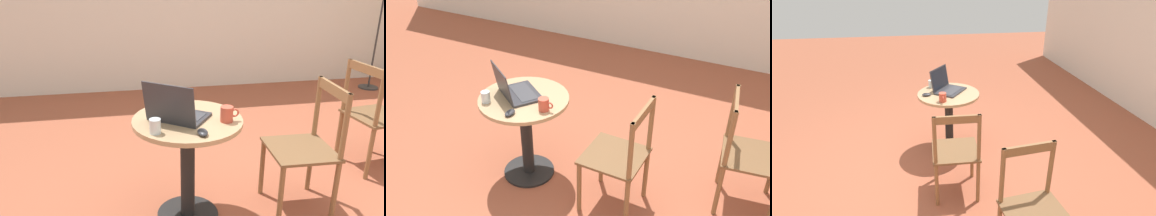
# 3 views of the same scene
# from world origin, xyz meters

# --- Properties ---
(cafe_table_near) EXTENTS (0.71, 0.71, 0.74)m
(cafe_table_near) POSITION_xyz_m (-0.52, 0.27, 0.53)
(cafe_table_near) COLOR black
(cafe_table_near) RESTS_ON ground_plane
(chair_near_right) EXTENTS (0.45, 0.45, 0.93)m
(chair_near_right) POSITION_xyz_m (0.32, 0.24, 0.47)
(chair_near_right) COLOR brown
(chair_near_right) RESTS_ON ground_plane
(chair_mid_left) EXTENTS (0.49, 0.49, 0.93)m
(chair_mid_left) POSITION_xyz_m (1.14, 0.70, 0.47)
(chair_mid_left) COLOR brown
(chair_mid_left) RESTS_ON ground_plane
(laptop) EXTENTS (0.45, 0.44, 0.27)m
(laptop) POSITION_xyz_m (-0.59, 0.26, 0.80)
(laptop) COLOR #2D2D33
(laptop) RESTS_ON cafe_table_near
(mouse) EXTENTS (0.06, 0.10, 0.03)m
(mouse) POSITION_xyz_m (-0.47, 0.01, 0.76)
(mouse) COLOR #2D2D33
(mouse) RESTS_ON cafe_table_near
(mug) EXTENTS (0.12, 0.08, 0.10)m
(mug) POSITION_xyz_m (-0.28, 0.18, 0.79)
(mug) COLOR #C64C38
(mug) RESTS_ON cafe_table_near
(drinking_glass) EXTENTS (0.07, 0.07, 0.09)m
(drinking_glass) POSITION_xyz_m (-0.74, 0.08, 0.79)
(drinking_glass) COLOR silver
(drinking_glass) RESTS_ON cafe_table_near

